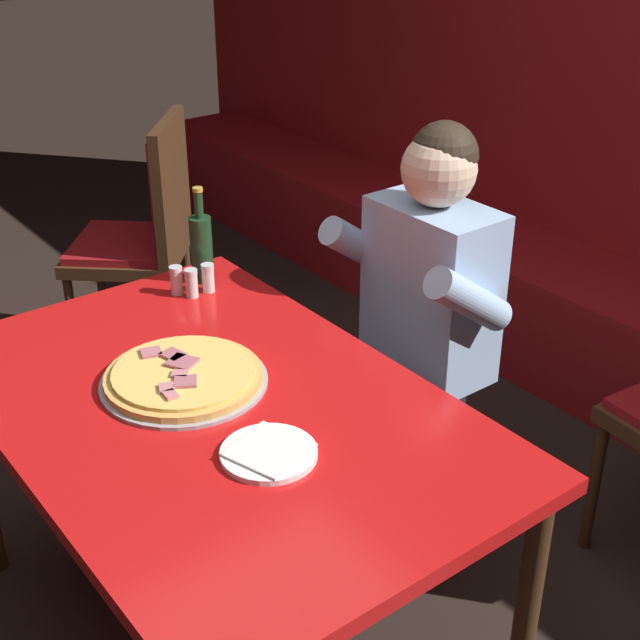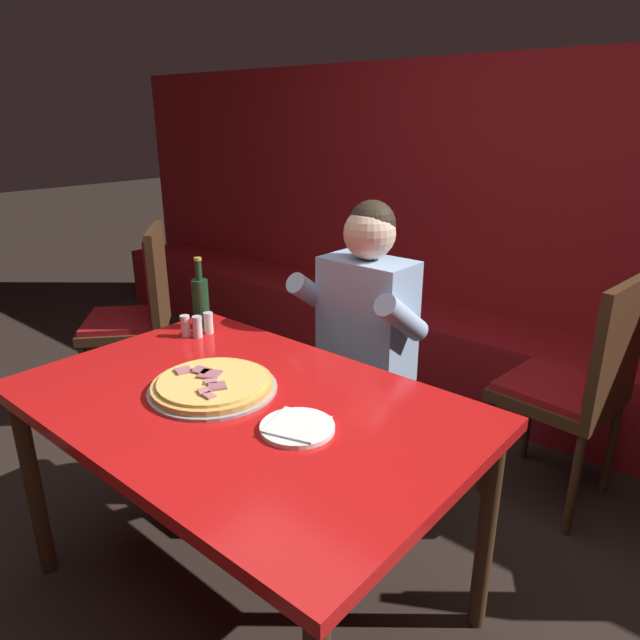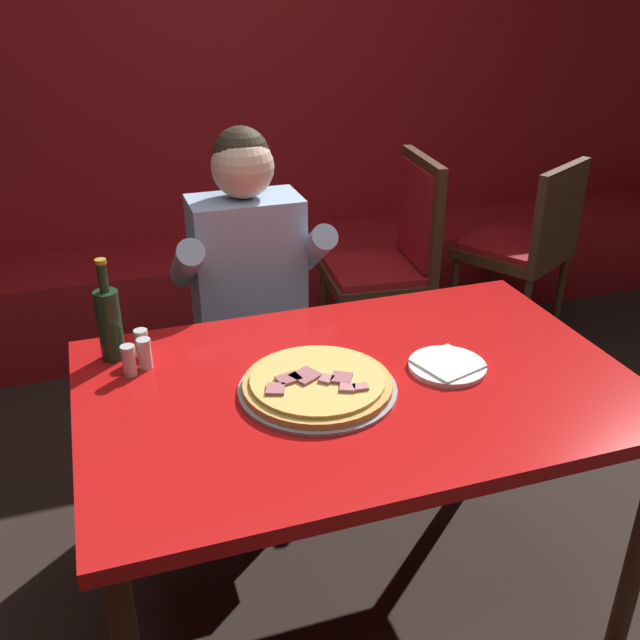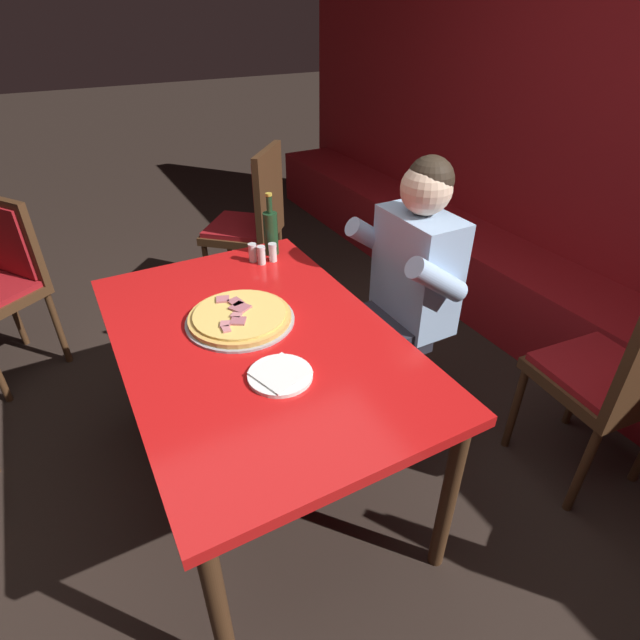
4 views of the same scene
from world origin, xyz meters
TOP-DOWN VIEW (x-y plane):
  - ground_plane at (0.00, 0.00)m, footprint 24.00×24.00m
  - main_dining_table at (0.00, 0.00)m, footprint 1.43×0.93m
  - pizza at (-0.12, -0.01)m, footprint 0.41×0.41m
  - plate_white_paper at (0.25, -0.02)m, footprint 0.21×0.21m
  - beer_bottle at (-0.60, 0.33)m, footprint 0.07×0.07m
  - shaker_red_pepper_flakes at (-0.56, 0.22)m, footprint 0.04×0.04m
  - shaker_parmesan at (-0.52, 0.30)m, footprint 0.04×0.04m
  - shaker_oregano at (-0.52, 0.24)m, footprint 0.04×0.04m
  - diner_seated_blue_shirt at (-0.11, 0.72)m, footprint 0.53×0.53m
  - dining_chair_near_right at (-1.47, 0.57)m, footprint 0.62×0.62m

SIDE VIEW (x-z plane):
  - ground_plane at x=0.00m, z-range 0.00..0.00m
  - dining_chair_near_right at x=-1.47m, z-range 0.08..1.11m
  - main_dining_table at x=0.00m, z-range 0.31..1.07m
  - diner_seated_blue_shirt at x=-0.11m, z-range 0.07..1.34m
  - plate_white_paper at x=0.25m, z-range 0.76..0.78m
  - pizza at x=-0.12m, z-range 0.76..0.81m
  - shaker_red_pepper_flakes at x=-0.56m, z-range 0.76..0.85m
  - shaker_parmesan at x=-0.52m, z-range 0.76..0.85m
  - shaker_oregano at x=-0.52m, z-range 0.76..0.85m
  - beer_bottle at x=-0.60m, z-range 0.73..1.02m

